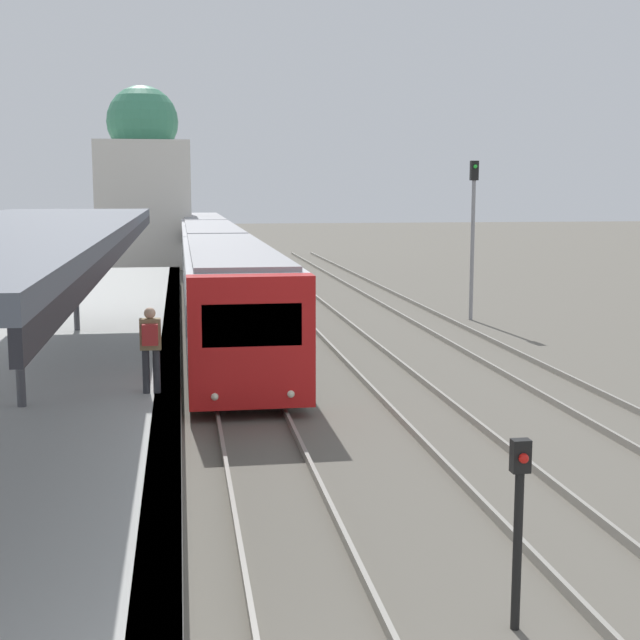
# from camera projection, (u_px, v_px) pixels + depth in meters

# --- Properties ---
(platform_canopy) EXTENTS (4.00, 22.34, 3.31)m
(platform_canopy) POSITION_uv_depth(u_px,v_px,m) (16.00, 230.00, 15.65)
(platform_canopy) COLOR #4C515B
(platform_canopy) RESTS_ON station_platform
(person_on_platform) EXTENTS (0.40, 0.40, 1.66)m
(person_on_platform) POSITION_uv_depth(u_px,v_px,m) (151.00, 343.00, 17.00)
(person_on_platform) COLOR #2D2D33
(person_on_platform) RESTS_ON station_platform
(train_near) EXTENTS (2.64, 45.87, 3.14)m
(train_near) POSITION_uv_depth(u_px,v_px,m) (212.00, 256.00, 40.58)
(train_near) COLOR red
(train_near) RESTS_ON ground_plane
(signal_post_near) EXTENTS (0.20, 0.21, 2.14)m
(signal_post_near) POSITION_uv_depth(u_px,v_px,m) (519.00, 515.00, 9.56)
(signal_post_near) COLOR black
(signal_post_near) RESTS_ON ground_plane
(signal_mast_far) EXTENTS (0.28, 0.29, 5.79)m
(signal_mast_far) POSITION_uv_depth(u_px,v_px,m) (473.00, 222.00, 32.31)
(signal_mast_far) COLOR gray
(signal_mast_far) RESTS_ON ground_plane
(distant_domed_building) EXTENTS (5.65, 5.65, 11.04)m
(distant_domed_building) POSITION_uv_depth(u_px,v_px,m) (144.00, 184.00, 54.98)
(distant_domed_building) COLOR silver
(distant_domed_building) RESTS_ON ground_plane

